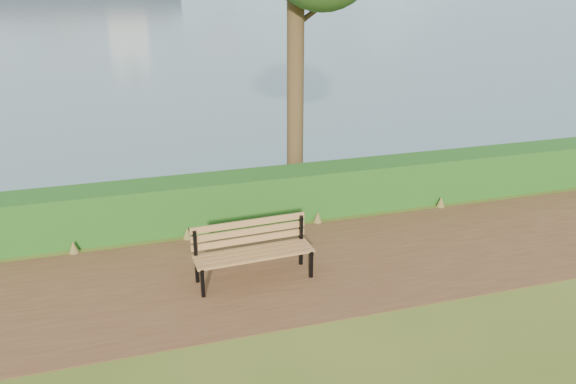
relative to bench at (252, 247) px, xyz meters
name	(u,v)px	position (x,y,z in m)	size (l,w,h in m)	color
ground	(269,282)	(0.22, -0.24, -0.58)	(140.00, 140.00, 0.00)	#3F5117
path	(264,273)	(0.22, 0.06, -0.57)	(40.00, 3.40, 0.01)	#54311C
hedge	(236,199)	(0.22, 2.36, -0.08)	(32.00, 0.85, 1.00)	#154914
bench	(252,247)	(0.00, 0.00, 0.00)	(2.02, 0.69, 1.00)	black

